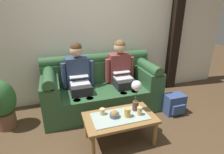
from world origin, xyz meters
name	(u,v)px	position (x,y,z in m)	size (l,w,h in m)	color
ground_plane	(125,150)	(0.00, 0.00, 0.00)	(14.00, 14.00, 0.00)	#4C3823
back_wall_patterned	(92,24)	(0.00, 1.70, 1.45)	(6.00, 0.12, 2.90)	silver
timber_pillar	(176,23)	(1.75, 1.58, 1.45)	(0.20, 0.20, 2.90)	black
couch	(101,88)	(0.00, 1.17, 0.38)	(2.00, 0.88, 0.96)	#2D5633
person_left	(79,76)	(-0.39, 1.17, 0.66)	(0.56, 0.67, 1.22)	#232326
person_right	(121,72)	(0.39, 1.17, 0.66)	(0.56, 0.67, 1.22)	#232326
coffee_table	(120,120)	(0.00, 0.19, 0.35)	(0.95, 0.54, 0.41)	olive
flower_vase	(136,91)	(0.26, 0.26, 0.70)	(0.14, 0.14, 0.45)	brown
snack_bowl	(115,115)	(-0.08, 0.19, 0.44)	(0.13, 0.13, 0.10)	#4C5666
cup_near_left	(102,112)	(-0.21, 0.30, 0.45)	(0.07, 0.07, 0.09)	#DBB77A
cup_near_right	(139,111)	(0.26, 0.14, 0.46)	(0.06, 0.06, 0.11)	#DBB77A
cup_far_center	(127,113)	(0.09, 0.15, 0.47)	(0.08, 0.08, 0.12)	gold
backpack_right	(174,104)	(1.15, 0.55, 0.17)	(0.34, 0.27, 0.35)	#33477A
potted_plant	(2,103)	(-1.56, 1.03, 0.43)	(0.40, 0.40, 0.78)	brown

